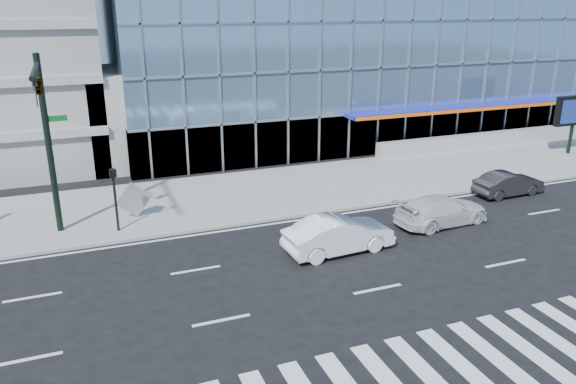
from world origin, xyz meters
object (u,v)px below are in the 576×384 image
object	(u,v)px
ped_signal_post	(114,190)
white_sedan	(339,235)
marquee_sign	(575,112)
traffic_signal	(42,106)
dark_sedan	(509,184)
tilted_panel	(134,200)
white_suv	(442,210)

from	to	relation	value
ped_signal_post	white_sedan	xyz separation A→B (m)	(8.59, -5.42, -1.35)
marquee_sign	traffic_signal	bearing A→B (deg)	-174.08
ped_signal_post	dark_sedan	bearing A→B (deg)	-5.98
traffic_signal	ped_signal_post	size ratio (longest dim) A/B	2.67
white_sedan	tilted_panel	bearing A→B (deg)	44.18
marquee_sign	tilted_panel	bearing A→B (deg)	-176.94
white_suv	dark_sedan	xyz separation A→B (m)	(6.00, 2.21, -0.04)
white_suv	tilted_panel	bearing A→B (deg)	61.45
traffic_signal	dark_sedan	size ratio (longest dim) A/B	1.99
ped_signal_post	white_suv	distance (m)	15.30
marquee_sign	white_suv	bearing A→B (deg)	-155.00
ped_signal_post	dark_sedan	distance (m)	20.76
white_suv	ped_signal_post	bearing A→B (deg)	67.92
traffic_signal	tilted_panel	xyz separation A→B (m)	(3.43, 1.84, -5.10)
traffic_signal	dark_sedan	distance (m)	23.80
ped_signal_post	white_sedan	bearing A→B (deg)	-32.26
white_sedan	dark_sedan	world-z (taller)	white_sedan
tilted_panel	traffic_signal	bearing A→B (deg)	-159.74
white_suv	white_sedan	distance (m)	6.09
marquee_sign	white_sedan	bearing A→B (deg)	-158.86
white_suv	tilted_panel	xyz separation A→B (m)	(-13.65, 5.84, 0.36)
marquee_sign	tilted_panel	xyz separation A→B (m)	(-29.56, -1.58, -2.00)
white_sedan	tilted_panel	world-z (taller)	tilted_panel
marquee_sign	white_sedan	size ratio (longest dim) A/B	0.84
traffic_signal	marquee_sign	xyz separation A→B (m)	(33.00, 3.42, -3.10)
white_suv	white_sedan	bearing A→B (deg)	94.56
marquee_sign	ped_signal_post	bearing A→B (deg)	-174.29
white_sedan	ped_signal_post	bearing A→B (deg)	53.92
traffic_signal	marquee_sign	world-z (taller)	traffic_signal
traffic_signal	white_suv	xyz separation A→B (m)	(17.09, -3.99, -5.46)
dark_sedan	tilted_panel	size ratio (longest dim) A/B	3.09
white_suv	tilted_panel	world-z (taller)	tilted_panel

